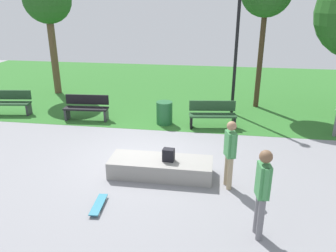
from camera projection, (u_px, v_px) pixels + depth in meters
ground_plane at (146, 157)px, 9.44m from camera, size 28.00×28.00×0.00m
grass_lawn at (180, 87)px, 16.86m from camera, size 26.60×11.94×0.01m
concrete_ledge at (161, 167)px, 8.41m from camera, size 2.58×0.90×0.43m
backpack_on_ledge at (169, 155)px, 8.22m from camera, size 0.30×0.23×0.32m
skater_performing_trick at (262, 187)px, 5.95m from camera, size 0.24×0.43×1.78m
skater_watching at (230, 150)px, 7.62m from camera, size 0.29×0.41×1.66m
skateboard_by_ledge at (99, 205)px, 7.16m from camera, size 0.25×0.81×0.08m
park_bench_by_oak at (212, 114)px, 11.50m from camera, size 1.65×0.68×0.91m
park_bench_near_path at (10, 102)px, 12.82m from camera, size 1.65×0.69×0.91m
park_bench_near_lamppost at (87, 107)px, 12.21m from camera, size 1.63×0.57×0.91m
tree_young_birch at (47, 1)px, 14.45m from camera, size 2.08×2.08×5.23m
lamp_post at (237, 36)px, 12.00m from camera, size 0.28×0.28×4.91m
trash_bin at (164, 113)px, 11.83m from camera, size 0.57×0.57×0.81m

